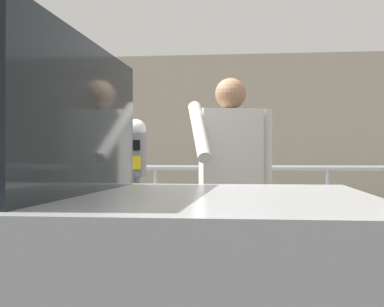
% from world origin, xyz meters
% --- Properties ---
extents(sidewalk_curb, '(36.00, 3.37, 0.15)m').
position_xyz_m(sidewalk_curb, '(0.00, 1.69, 0.08)').
color(sidewalk_curb, '#9E9B93').
rests_on(sidewalk_curb, ground).
extents(parking_meter, '(0.15, 0.16, 1.39)m').
position_xyz_m(parking_meter, '(0.36, 0.36, 1.12)').
color(parking_meter, slate).
rests_on(parking_meter, sidewalk_curb).
extents(pedestrian_at_meter, '(0.61, 0.69, 1.69)m').
position_xyz_m(pedestrian_at_meter, '(1.02, 0.60, 1.12)').
color(pedestrian_at_meter, '#1E233F').
rests_on(pedestrian_at_meter, sidewalk_curb).
extents(background_railing, '(24.06, 0.06, 1.02)m').
position_xyz_m(background_railing, '(0.00, 3.14, 0.88)').
color(background_railing, gray).
rests_on(background_railing, sidewalk_curb).
extents(backdrop_wall, '(32.00, 0.50, 2.88)m').
position_xyz_m(backdrop_wall, '(0.00, 5.67, 1.44)').
color(backdrop_wall, '#ADA38E').
rests_on(backdrop_wall, ground).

